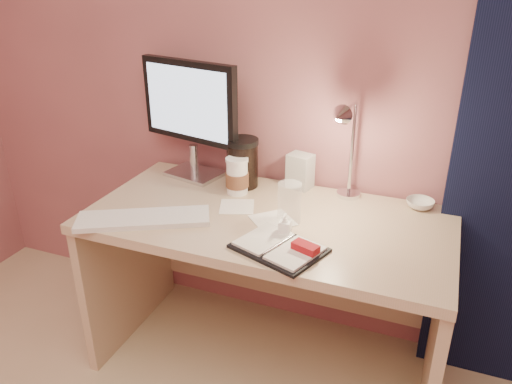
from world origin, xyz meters
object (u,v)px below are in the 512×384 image
(clear_cup, at_px, (289,203))
(product_box, at_px, (300,171))
(planner, at_px, (281,247))
(desk, at_px, (273,256))
(keyboard, at_px, (143,219))
(desk_lamp, at_px, (352,144))
(lotion_bottle, at_px, (285,225))
(dark_jar, at_px, (242,165))
(bowl, at_px, (420,204))
(coffee_cup, at_px, (237,177))
(monitor, at_px, (191,109))

(clear_cup, relative_size, product_box, 1.03)
(planner, bearing_deg, product_box, 119.78)
(desk, xyz_separation_m, keyboard, (-0.42, -0.28, 0.24))
(product_box, xyz_separation_m, desk_lamp, (0.23, -0.12, 0.19))
(clear_cup, bearing_deg, keyboard, -158.86)
(lotion_bottle, distance_m, dark_jar, 0.48)
(lotion_bottle, bearing_deg, clear_cup, 100.65)
(desk_lamp, bearing_deg, product_box, 162.21)
(dark_jar, bearing_deg, clear_cup, -40.16)
(clear_cup, bearing_deg, dark_jar, 139.84)
(keyboard, relative_size, planner, 1.44)
(bowl, xyz_separation_m, product_box, (-0.51, 0.02, 0.06))
(keyboard, bearing_deg, bowl, -0.36)
(product_box, bearing_deg, coffee_cup, -132.49)
(keyboard, distance_m, clear_cup, 0.56)
(monitor, xyz_separation_m, keyboard, (0.03, -0.47, -0.30))
(desk, bearing_deg, coffee_cup, 156.70)
(dark_jar, xyz_separation_m, desk_lamp, (0.47, -0.04, 0.17))
(planner, height_order, bowl, planner)
(desk, bearing_deg, lotion_bottle, -60.74)
(monitor, height_order, coffee_cup, monitor)
(dark_jar, bearing_deg, desk, -38.74)
(monitor, relative_size, lotion_bottle, 5.75)
(coffee_cup, bearing_deg, planner, -49.14)
(coffee_cup, distance_m, bowl, 0.75)
(clear_cup, xyz_separation_m, desk_lamp, (0.18, 0.20, 0.19))
(lotion_bottle, height_order, desk_lamp, desk_lamp)
(coffee_cup, height_order, bowl, coffee_cup)
(desk, bearing_deg, bowl, 21.91)
(clear_cup, bearing_deg, product_box, 99.72)
(coffee_cup, bearing_deg, lotion_bottle, -42.78)
(dark_jar, height_order, product_box, dark_jar)
(monitor, height_order, clear_cup, monitor)
(clear_cup, relative_size, dark_jar, 0.82)
(dark_jar, bearing_deg, desk_lamp, -5.24)
(planner, bearing_deg, coffee_cup, 150.49)
(product_box, bearing_deg, keyboard, -117.36)
(product_box, bearing_deg, desk, -84.44)
(product_box, bearing_deg, clear_cup, -66.13)
(planner, distance_m, bowl, 0.66)
(desk, xyz_separation_m, product_box, (0.04, 0.24, 0.30))
(desk, distance_m, coffee_cup, 0.37)
(keyboard, relative_size, bowl, 4.51)
(bowl, bearing_deg, dark_jar, -175.80)
(desk, bearing_deg, clear_cup, -43.15)
(desk_lamp, bearing_deg, dark_jar, -176.64)
(clear_cup, xyz_separation_m, lotion_bottle, (0.02, -0.12, -0.03))
(product_box, bearing_deg, monitor, -160.11)
(monitor, height_order, planner, monitor)
(monitor, distance_m, desk_lamp, 0.73)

